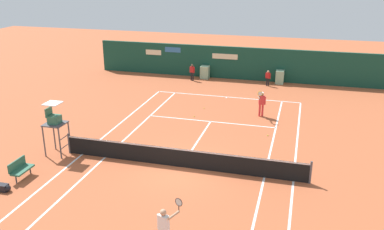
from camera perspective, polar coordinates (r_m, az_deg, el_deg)
name	(u,v)px	position (r m, az deg, el deg)	size (l,w,h in m)	color
ground_plane	(184,162)	(20.69, -1.08, -6.42)	(80.00, 80.00, 0.01)	#B25633
tennis_net	(181,157)	(19.97, -1.56, -5.82)	(12.10, 0.10, 1.07)	#4C4C51
sponsor_back_wall	(239,64)	(35.45, 6.47, 6.97)	(25.00, 1.02, 2.74)	#144233
umpire_chair	(55,121)	(21.95, -18.33, -0.82)	(1.00, 1.00, 2.75)	#47474C
player_bench	(20,168)	(20.52, -22.47, -6.72)	(0.54, 1.16, 0.88)	#38383D
equipment_bag	(2,188)	(19.89, -24.58, -9.03)	(0.85, 0.31, 0.32)	black
player_on_baseline	(262,102)	(26.76, 9.51, 1.77)	(0.51, 0.79, 1.84)	red
player_near_side	(164,226)	(14.41, -3.83, -14.92)	(0.81, 0.66, 1.84)	white
ball_kid_centre_post	(192,71)	(34.93, 0.02, 6.02)	(0.46, 0.22, 1.38)	black
ball_kid_left_post	(268,77)	(33.88, 10.36, 5.14)	(0.42, 0.21, 1.27)	black
tennis_ball_near_service_line	(194,116)	(26.59, 0.30, -0.20)	(0.07, 0.07, 0.07)	#CCE033
tennis_ball_by_sideline	(204,108)	(28.17, 1.67, 0.96)	(0.07, 0.07, 0.07)	#CCE033
tennis_ball_mid_court	(268,135)	(24.07, 10.35, -2.76)	(0.07, 0.07, 0.07)	#CCE033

